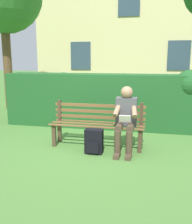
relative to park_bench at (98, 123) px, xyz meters
name	(u,v)px	position (x,y,z in m)	size (l,w,h in m)	color
ground	(97,147)	(0.00, 0.07, -0.45)	(60.00, 60.00, 0.00)	#477533
park_bench	(98,123)	(0.00, 0.00, 0.00)	(1.80, 0.46, 0.86)	#4C3828
person_seated	(126,117)	(-0.55, 0.18, 0.18)	(0.44, 0.73, 1.19)	#4C4C51
hedge_backdrop	(118,100)	(-0.18, -1.47, 0.24)	(5.54, 0.80, 1.44)	#1E5123
building_facade	(132,25)	(0.11, -8.16, 2.77)	(8.33, 3.22, 6.45)	beige
backpack	(94,142)	(-0.02, 0.43, -0.23)	(0.32, 0.25, 0.44)	black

